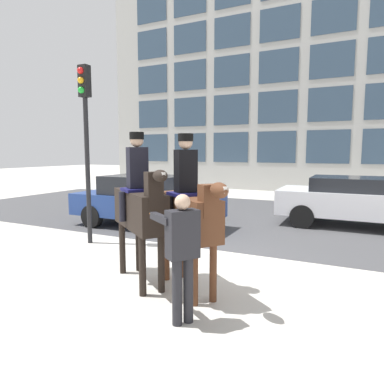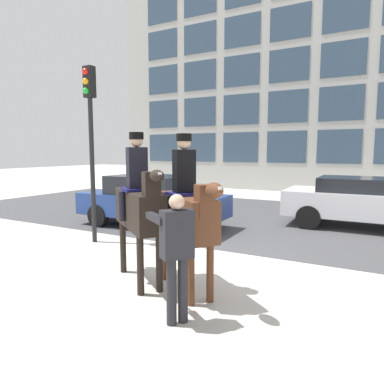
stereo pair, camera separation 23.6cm
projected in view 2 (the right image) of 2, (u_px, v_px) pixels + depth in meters
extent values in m
plane|color=beige|center=(209.00, 256.00, 7.28)|extent=(80.00, 80.00, 0.00)
cube|color=#444447|center=(269.00, 218.00, 11.44)|extent=(24.42, 8.50, 0.01)
cube|color=#A8A8A3|center=(317.00, 26.00, 17.66)|extent=(24.42, 0.30, 17.38)
cube|color=#33475B|center=(163.00, 148.00, 22.63)|extent=(2.15, 0.02, 1.75)
cube|color=#33475B|center=(199.00, 148.00, 21.37)|extent=(2.15, 0.02, 1.75)
cube|color=#33475B|center=(240.00, 147.00, 20.12)|extent=(2.15, 0.02, 1.75)
cube|color=#33475B|center=(286.00, 147.00, 18.86)|extent=(2.15, 0.02, 1.75)
cube|color=#33475B|center=(339.00, 147.00, 17.61)|extent=(2.15, 0.02, 1.75)
cube|color=#33475B|center=(163.00, 114.00, 22.37)|extent=(2.15, 0.02, 1.75)
cube|color=#33475B|center=(200.00, 112.00, 21.12)|extent=(2.15, 0.02, 1.75)
cube|color=#33475B|center=(241.00, 109.00, 19.86)|extent=(2.15, 0.02, 1.75)
cube|color=#33475B|center=(287.00, 107.00, 18.61)|extent=(2.15, 0.02, 1.75)
cube|color=#33475B|center=(341.00, 103.00, 17.35)|extent=(2.15, 0.02, 1.75)
cube|color=#33475B|center=(163.00, 80.00, 22.12)|extent=(2.15, 0.02, 1.75)
cube|color=#33475B|center=(200.00, 76.00, 20.86)|extent=(2.15, 0.02, 1.75)
cube|color=#33475B|center=(241.00, 71.00, 19.61)|extent=(2.15, 0.02, 1.75)
cube|color=#33475B|center=(289.00, 65.00, 18.35)|extent=(2.15, 0.02, 1.75)
cube|color=#33475B|center=(343.00, 59.00, 17.10)|extent=(2.15, 0.02, 1.75)
cube|color=#33475B|center=(162.00, 45.00, 21.86)|extent=(2.15, 0.02, 1.75)
cube|color=#33475B|center=(200.00, 38.00, 20.61)|extent=(2.15, 0.02, 1.75)
cube|color=#33475B|center=(242.00, 31.00, 19.35)|extent=(2.15, 0.02, 1.75)
cube|color=#33475B|center=(290.00, 22.00, 18.10)|extent=(2.15, 0.02, 1.75)
cube|color=#33475B|center=(346.00, 13.00, 16.84)|extent=(2.15, 0.02, 1.75)
cube|color=#33475B|center=(162.00, 9.00, 21.61)|extent=(2.15, 0.02, 1.75)
cube|color=#33475B|center=(200.00, 0.00, 20.36)|extent=(2.15, 0.02, 1.75)
cube|color=black|center=(139.00, 209.00, 5.75)|extent=(1.51, 1.29, 0.62)
cylinder|color=black|center=(159.00, 263.00, 5.40)|extent=(0.11, 0.11, 0.94)
cylinder|color=black|center=(140.00, 265.00, 5.27)|extent=(0.11, 0.11, 0.94)
cylinder|color=black|center=(139.00, 245.00, 6.41)|extent=(0.11, 0.11, 0.94)
cylinder|color=black|center=(123.00, 247.00, 6.28)|extent=(0.11, 0.11, 0.94)
cube|color=black|center=(151.00, 191.00, 5.09)|extent=(0.31, 0.31, 0.58)
cube|color=#382314|center=(149.00, 189.00, 5.19)|extent=(0.08, 0.09, 0.52)
ellipsoid|color=black|center=(157.00, 176.00, 4.82)|extent=(0.35, 0.33, 0.17)
cube|color=silver|center=(159.00, 175.00, 4.74)|extent=(0.11, 0.10, 0.07)
cylinder|color=#382314|center=(127.00, 208.00, 6.50)|extent=(0.09, 0.09, 0.55)
cube|color=#14144C|center=(137.00, 189.00, 5.78)|extent=(0.66, 0.67, 0.05)
cube|color=black|center=(137.00, 168.00, 5.74)|extent=(0.37, 0.39, 0.68)
sphere|color=#D1A889|center=(136.00, 141.00, 5.69)|extent=(0.22, 0.22, 0.22)
cylinder|color=black|center=(136.00, 136.00, 5.68)|extent=(0.24, 0.24, 0.12)
cylinder|color=black|center=(153.00, 204.00, 5.93)|extent=(0.11, 0.11, 0.49)
cylinder|color=black|center=(122.00, 206.00, 5.70)|extent=(0.11, 0.11, 0.49)
cube|color=#59331E|center=(186.00, 215.00, 5.39)|extent=(1.48, 1.31, 0.63)
cylinder|color=#59331E|center=(210.00, 272.00, 5.03)|extent=(0.11, 0.11, 0.90)
cylinder|color=#59331E|center=(191.00, 275.00, 4.91)|extent=(0.11, 0.11, 0.90)
cylinder|color=#59331E|center=(182.00, 252.00, 6.05)|extent=(0.11, 0.11, 0.90)
cylinder|color=#59331E|center=(166.00, 254.00, 5.93)|extent=(0.11, 0.11, 0.90)
cube|color=#59331E|center=(205.00, 201.00, 4.73)|extent=(0.31, 0.31, 0.45)
cube|color=black|center=(201.00, 198.00, 4.84)|extent=(0.08, 0.09, 0.41)
ellipsoid|color=#59331E|center=(214.00, 190.00, 4.44)|extent=(0.40, 0.38, 0.21)
cube|color=silver|center=(218.00, 190.00, 4.34)|extent=(0.13, 0.12, 0.08)
cylinder|color=black|center=(169.00, 213.00, 6.14)|extent=(0.09, 0.09, 0.55)
cube|color=#14144C|center=(184.00, 194.00, 5.42)|extent=(0.66, 0.66, 0.05)
cube|color=black|center=(184.00, 171.00, 5.38)|extent=(0.37, 0.39, 0.67)
sphere|color=#D1A889|center=(184.00, 142.00, 5.33)|extent=(0.22, 0.22, 0.22)
cylinder|color=black|center=(184.00, 137.00, 5.32)|extent=(0.24, 0.24, 0.12)
cylinder|color=black|center=(200.00, 209.00, 5.56)|extent=(0.11, 0.11, 0.50)
cylinder|color=black|center=(168.00, 212.00, 5.35)|extent=(0.11, 0.11, 0.50)
cylinder|color=#232328|center=(171.00, 292.00, 4.36)|extent=(0.13, 0.13, 0.87)
cylinder|color=#232328|center=(183.00, 290.00, 4.43)|extent=(0.13, 0.13, 0.87)
cube|color=#232328|center=(177.00, 234.00, 4.31)|extent=(0.41, 0.45, 0.62)
sphere|color=#D1A889|center=(177.00, 202.00, 4.26)|extent=(0.20, 0.20, 0.20)
cube|color=#232328|center=(156.00, 218.00, 4.46)|extent=(0.50, 0.40, 0.09)
cone|color=orange|center=(147.00, 214.00, 4.77)|extent=(0.17, 0.14, 0.04)
cube|color=navy|center=(152.00, 204.00, 10.19)|extent=(4.40, 1.83, 0.64)
cube|color=black|center=(149.00, 185.00, 10.17)|extent=(2.20, 1.61, 0.54)
cylinder|color=black|center=(178.00, 225.00, 8.85)|extent=(0.67, 0.22, 0.67)
cylinder|color=black|center=(206.00, 214.00, 10.33)|extent=(0.67, 0.22, 0.67)
cylinder|color=black|center=(98.00, 216.00, 10.12)|extent=(0.67, 0.22, 0.67)
cylinder|color=black|center=(134.00, 208.00, 11.60)|extent=(0.67, 0.22, 0.67)
cube|color=silver|center=(361.00, 204.00, 9.96)|extent=(4.22, 1.96, 0.73)
cube|color=black|center=(358.00, 184.00, 9.95)|extent=(2.11, 1.73, 0.40)
cylinder|color=black|center=(308.00, 217.00, 9.82)|extent=(0.69, 0.24, 0.69)
cylinder|color=black|center=(318.00, 208.00, 11.41)|extent=(0.69, 0.24, 0.69)
cylinder|color=black|center=(92.00, 171.00, 8.26)|extent=(0.11, 0.11, 3.48)
cube|color=black|center=(89.00, 82.00, 8.02)|extent=(0.24, 0.19, 0.72)
sphere|color=red|center=(85.00, 71.00, 7.89)|extent=(0.15, 0.15, 0.15)
sphere|color=orange|center=(86.00, 81.00, 7.92)|extent=(0.15, 0.15, 0.15)
sphere|color=green|center=(86.00, 91.00, 7.94)|extent=(0.15, 0.15, 0.15)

